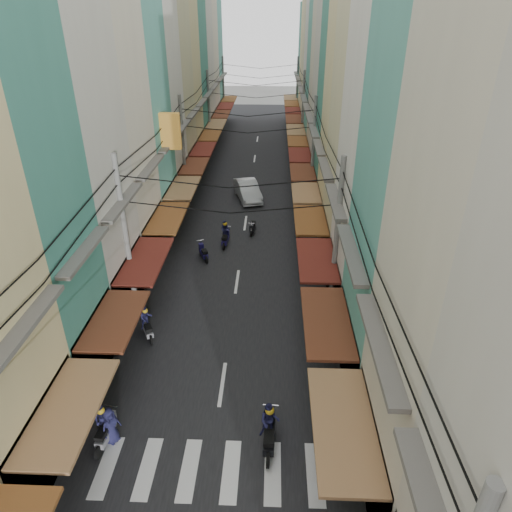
% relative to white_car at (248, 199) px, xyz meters
% --- Properties ---
extents(ground, '(160.00, 160.00, 0.00)m').
position_rel_white_car_xyz_m(ground, '(0.09, -18.80, 0.00)').
color(ground, slate).
rests_on(ground, ground).
extents(road, '(10.00, 80.00, 0.02)m').
position_rel_white_car_xyz_m(road, '(0.09, 1.20, 0.01)').
color(road, black).
rests_on(road, ground).
extents(sidewalk_left, '(3.00, 80.00, 0.06)m').
position_rel_white_car_xyz_m(sidewalk_left, '(-6.41, 1.20, 0.03)').
color(sidewalk_left, gray).
rests_on(sidewalk_left, ground).
extents(sidewalk_right, '(3.00, 80.00, 0.06)m').
position_rel_white_car_xyz_m(sidewalk_right, '(6.59, 1.20, 0.03)').
color(sidewalk_right, gray).
rests_on(sidewalk_right, ground).
extents(crosswalk, '(7.55, 2.40, 0.01)m').
position_rel_white_car_xyz_m(crosswalk, '(0.09, -24.80, 0.03)').
color(crosswalk, silver).
rests_on(crosswalk, ground).
extents(building_row_left, '(7.80, 67.67, 23.70)m').
position_rel_white_car_xyz_m(building_row_left, '(-7.83, -2.24, 9.78)').
color(building_row_left, silver).
rests_on(building_row_left, ground).
extents(building_row_right, '(7.80, 68.98, 22.59)m').
position_rel_white_car_xyz_m(building_row_right, '(8.01, -2.36, 9.41)').
color(building_row_right, '#387C6C').
rests_on(building_row_right, ground).
extents(utility_poles, '(10.20, 66.13, 8.20)m').
position_rel_white_car_xyz_m(utility_poles, '(0.09, -3.79, 6.59)').
color(utility_poles, slate).
rests_on(utility_poles, ground).
extents(white_car, '(5.55, 3.35, 1.83)m').
position_rel_white_car_xyz_m(white_car, '(0.00, 0.00, 0.00)').
color(white_car, silver).
rests_on(white_car, ground).
extents(bicycle, '(1.67, 1.08, 1.08)m').
position_rel_white_car_xyz_m(bicycle, '(6.91, -17.43, 0.00)').
color(bicycle, black).
rests_on(bicycle, ground).
extents(moving_scooters, '(8.03, 19.24, 2.02)m').
position_rel_white_car_xyz_m(moving_scooters, '(-0.53, -16.48, 0.53)').
color(moving_scooters, black).
rests_on(moving_scooters, ground).
extents(parked_scooters, '(12.64, 15.54, 0.99)m').
position_rel_white_car_xyz_m(parked_scooters, '(4.17, -22.88, 0.49)').
color(parked_scooters, black).
rests_on(parked_scooters, ground).
extents(pedestrians, '(12.32, 19.65, 2.23)m').
position_rel_white_car_xyz_m(pedestrians, '(-3.06, -19.43, 0.99)').
color(pedestrians, '#271E29').
rests_on(pedestrians, ground).
extents(market_umbrella, '(2.28, 2.28, 2.41)m').
position_rel_white_car_xyz_m(market_umbrella, '(7.29, -24.88, 2.12)').
color(market_umbrella, '#B2B2B7').
rests_on(market_umbrella, ground).
extents(traffic_sign, '(0.10, 0.66, 3.00)m').
position_rel_white_car_xyz_m(traffic_sign, '(5.44, -24.52, 2.20)').
color(traffic_sign, slate).
rests_on(traffic_sign, ground).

